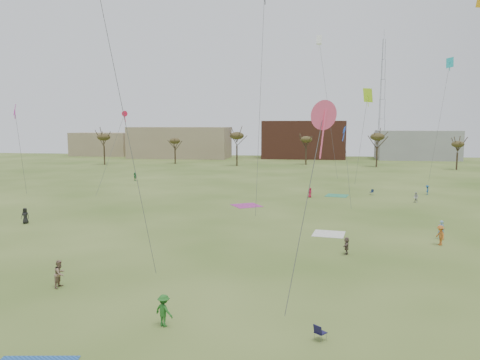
# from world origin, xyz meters

# --- Properties ---
(ground) EXTENTS (260.00, 260.00, 0.00)m
(ground) POSITION_xyz_m (0.00, 0.00, 0.00)
(ground) COLOR #37531A
(ground) RESTS_ON ground
(flyer_near_center) EXTENTS (1.31, 1.09, 1.76)m
(flyer_near_center) POSITION_xyz_m (-1.08, -8.91, 0.88)
(flyer_near_center) COLOR #246722
(flyer_near_center) RESTS_ON ground
(spectator_fore_b) EXTENTS (0.74, 0.93, 1.85)m
(spectator_fore_b) POSITION_xyz_m (-9.84, -4.08, 0.93)
(spectator_fore_b) COLOR #8C6E59
(spectator_fore_b) RESTS_ON ground
(spectator_fore_c) EXTENTS (0.66, 1.42, 1.47)m
(spectator_fore_c) POSITION_xyz_m (9.81, 6.78, 0.73)
(spectator_fore_c) COLOR brown
(spectator_fore_c) RESTS_ON ground
(flyer_mid_a) EXTENTS (0.94, 0.69, 1.75)m
(flyer_mid_a) POSITION_xyz_m (-24.20, 14.00, 0.88)
(flyer_mid_a) COLOR black
(flyer_mid_a) RESTS_ON ground
(flyer_mid_b) EXTENTS (0.95, 1.31, 1.82)m
(flyer_mid_b) POSITION_xyz_m (18.44, 11.05, 0.91)
(flyer_mid_b) COLOR #B46021
(flyer_mid_b) RESTS_ON ground
(flyer_mid_c) EXTENTS (0.69, 0.49, 1.79)m
(flyer_mid_c) POSITION_xyz_m (19.14, 13.42, 0.90)
(flyer_mid_c) COLOR #6F98BA
(flyer_mid_c) RESTS_ON ground
(spectator_mid_e) EXTENTS (0.90, 0.91, 1.49)m
(spectator_mid_e) POSITION_xyz_m (21.51, 34.45, 0.74)
(spectator_mid_e) COLOR #BABABA
(spectator_mid_e) RESTS_ON ground
(flyer_far_a) EXTENTS (0.88, 1.57, 1.62)m
(flyer_far_a) POSITION_xyz_m (-26.68, 53.17, 0.81)
(flyer_far_a) COLOR #26733E
(flyer_far_a) RESTS_ON ground
(flyer_far_b) EXTENTS (0.79, 0.86, 1.48)m
(flyer_far_b) POSITION_xyz_m (6.90, 37.07, 0.74)
(flyer_far_b) COLOR #AD1D3C
(flyer_far_b) RESTS_ON ground
(flyer_far_c) EXTENTS (0.83, 1.09, 1.50)m
(flyer_far_c) POSITION_xyz_m (24.90, 42.37, 0.75)
(flyer_far_c) COLOR #1D4F87
(flyer_far_c) RESTS_ON ground
(blanket_cream) EXTENTS (3.47, 3.47, 0.03)m
(blanket_cream) POSITION_xyz_m (8.67, 13.88, 0.00)
(blanket_cream) COLOR white
(blanket_cream) RESTS_ON ground
(blanket_plum) EXTENTS (4.77, 4.77, 0.03)m
(blanket_plum) POSITION_xyz_m (-1.57, 28.73, 0.00)
(blanket_plum) COLOR #A8338A
(blanket_plum) RESTS_ON ground
(blanket_olive) EXTENTS (3.93, 3.93, 0.03)m
(blanket_olive) POSITION_xyz_m (10.99, 39.42, 0.00)
(blanket_olive) COLOR #328960
(blanket_olive) RESTS_ON ground
(camp_chair_center) EXTENTS (0.74, 0.74, 0.87)m
(camp_chair_center) POSITION_xyz_m (7.24, -9.38, 0.26)
(camp_chair_center) COLOR #18153B
(camp_chair_center) RESTS_ON ground
(camp_chair_right) EXTENTS (0.74, 0.73, 0.87)m
(camp_chair_right) POSITION_xyz_m (16.33, 40.99, 0.26)
(camp_chair_right) COLOR #16233C
(camp_chair_right) RESTS_ON ground
(kites_aloft) EXTENTS (64.48, 66.57, 26.29)m
(kites_aloft) POSITION_xyz_m (5.03, 30.64, 21.40)
(kites_aloft) COLOR red
(kites_aloft) RESTS_ON ground
(tree_line) EXTENTS (117.44, 49.32, 8.91)m
(tree_line) POSITION_xyz_m (-2.85, 79.12, 7.09)
(tree_line) COLOR #3A2B1E
(tree_line) RESTS_ON ground
(building_tan) EXTENTS (32.00, 14.00, 10.00)m
(building_tan) POSITION_xyz_m (-35.00, 115.00, 5.00)
(building_tan) COLOR #937F60
(building_tan) RESTS_ON ground
(building_brick) EXTENTS (26.00, 16.00, 12.00)m
(building_brick) POSITION_xyz_m (5.00, 120.00, 6.00)
(building_brick) COLOR brown
(building_brick) RESTS_ON ground
(building_grey) EXTENTS (24.00, 12.00, 9.00)m
(building_grey) POSITION_xyz_m (40.00, 118.00, 4.50)
(building_grey) COLOR gray
(building_grey) RESTS_ON ground
(building_tan_west) EXTENTS (20.00, 12.00, 8.00)m
(building_tan_west) POSITION_xyz_m (-65.00, 122.00, 4.00)
(building_tan_west) COLOR #937F60
(building_tan_west) RESTS_ON ground
(radio_tower) EXTENTS (1.51, 1.72, 41.00)m
(radio_tower) POSITION_xyz_m (30.00, 125.00, 19.21)
(radio_tower) COLOR #9EA3A8
(radio_tower) RESTS_ON ground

